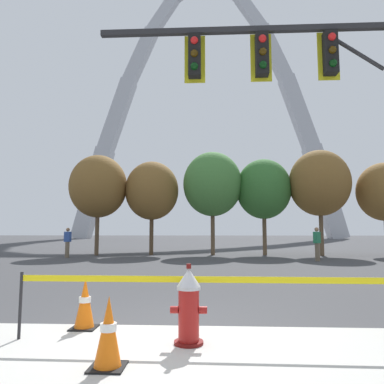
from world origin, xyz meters
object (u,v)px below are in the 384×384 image
traffic_cone_by_hydrant (108,333)px  traffic_cone_mid_sidewalk (85,304)px  traffic_signal_gantry (353,83)px  pedestrian_walking_left (67,242)px  pedestrian_standing_center (317,244)px  monument_arch (207,120)px  fire_hydrant (189,306)px

traffic_cone_by_hydrant → traffic_cone_mid_sidewalk: same height
traffic_cone_by_hydrant → traffic_signal_gantry: (3.96, 3.44, 4.05)m
pedestrian_walking_left → pedestrian_standing_center: (12.73, -1.64, 0.00)m
traffic_signal_gantry → traffic_cone_mid_sidewalk: bearing=-157.6°
pedestrian_standing_center → traffic_cone_by_hydrant: bearing=-113.8°
pedestrian_walking_left → pedestrian_standing_center: same height
traffic_signal_gantry → pedestrian_standing_center: size_ratio=4.92×
monument_arch → pedestrian_standing_center: size_ratio=34.21×
fire_hydrant → traffic_cone_by_hydrant: size_ratio=1.36×
traffic_cone_mid_sidewalk → pedestrian_standing_center: 14.18m
pedestrian_standing_center → fire_hydrant: bearing=-112.2°
traffic_cone_mid_sidewalk → traffic_signal_gantry: size_ratio=0.09×
traffic_cone_mid_sidewalk → pedestrian_walking_left: (-5.86, 14.04, 0.46)m
traffic_signal_gantry → traffic_cone_by_hydrant: bearing=-139.1°
traffic_cone_by_hydrant → monument_arch: 71.05m
traffic_signal_gantry → pedestrian_standing_center: traffic_signal_gantry is taller
traffic_cone_mid_sidewalk → pedestrian_walking_left: size_ratio=0.46×
fire_hydrant → pedestrian_standing_center: size_ratio=0.62×
traffic_cone_by_hydrant → monument_arch: monument_arch is taller
fire_hydrant → pedestrian_standing_center: (5.33, 13.04, 0.35)m
traffic_cone_mid_sidewalk → pedestrian_standing_center: bearing=61.0°
traffic_cone_mid_sidewalk → pedestrian_standing_center: pedestrian_standing_center is taller
fire_hydrant → traffic_cone_mid_sidewalk: size_ratio=1.36×
traffic_cone_mid_sidewalk → monument_arch: bearing=88.9°
monument_arch → pedestrian_walking_left: 56.87m
pedestrian_standing_center → traffic_signal_gantry: bearing=-101.6°
traffic_cone_by_hydrant → traffic_signal_gantry: bearing=40.9°
fire_hydrant → monument_arch: bearing=90.3°
traffic_cone_mid_sidewalk → monument_arch: (1.21, 65.64, 23.30)m
monument_arch → pedestrian_standing_center: bearing=-83.9°
traffic_cone_mid_sidewalk → pedestrian_walking_left: 15.22m
fire_hydrant → traffic_signal_gantry: size_ratio=0.13×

